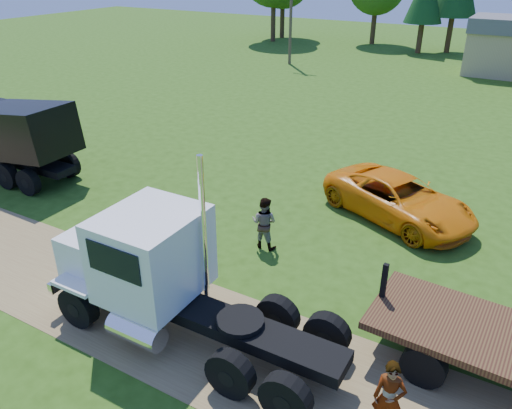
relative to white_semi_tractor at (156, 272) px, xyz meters
The scene contains 8 objects.
ground 1.81m from the white_semi_tractor, 19.34° to the left, with size 140.00×140.00×0.00m, color #294B10.
dirt_track 1.80m from the white_semi_tractor, 19.34° to the left, with size 120.00×4.20×0.01m, color brown.
white_semi_tractor is the anchor object (origin of this frame).
black_dump_truck 13.97m from the white_semi_tractor, 159.84° to the left, with size 8.56×2.79×3.69m.
orange_pickup 10.42m from the white_semi_tractor, 67.38° to the left, with size 2.83×6.14×1.71m, color orange.
spectator_a 6.59m from the white_semi_tractor, ahead, with size 0.68×0.44×1.86m, color #999999.
spectator_b 5.16m from the white_semi_tractor, 84.36° to the left, with size 0.93×0.73×1.92m, color #999999.
tan_shed 40.41m from the white_semi_tractor, 83.67° to the left, with size 6.20×5.40×4.70m.
Camera 1 is at (7.43, -8.45, 9.37)m, focal length 35.00 mm.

